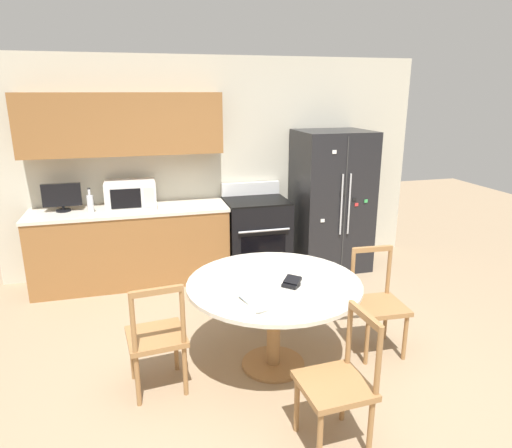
% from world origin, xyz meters
% --- Properties ---
extents(ground_plane, '(14.00, 14.00, 0.00)m').
position_xyz_m(ground_plane, '(0.00, 0.00, 0.00)').
color(ground_plane, '#9E8466').
extents(back_wall, '(5.20, 0.44, 2.60)m').
position_xyz_m(back_wall, '(-0.30, 2.59, 1.45)').
color(back_wall, beige).
rests_on(back_wall, ground_plane).
extents(kitchen_counter, '(2.23, 0.64, 0.90)m').
position_xyz_m(kitchen_counter, '(-1.10, 2.29, 0.45)').
color(kitchen_counter, '#936033').
rests_on(kitchen_counter, ground_plane).
extents(refrigerator, '(0.88, 0.80, 1.73)m').
position_xyz_m(refrigerator, '(1.36, 2.19, 0.87)').
color(refrigerator, black).
rests_on(refrigerator, ground_plane).
extents(oven_range, '(0.75, 0.68, 1.08)m').
position_xyz_m(oven_range, '(0.40, 2.26, 0.47)').
color(oven_range, black).
rests_on(oven_range, ground_plane).
extents(microwave, '(0.56, 0.40, 0.31)m').
position_xyz_m(microwave, '(-1.07, 2.33, 1.06)').
color(microwave, white).
rests_on(microwave, kitchen_counter).
extents(countertop_tv, '(0.41, 0.16, 0.32)m').
position_xyz_m(countertop_tv, '(-1.81, 2.37, 1.07)').
color(countertop_tv, black).
rests_on(countertop_tv, kitchen_counter).
extents(counter_bottle, '(0.07, 0.07, 0.28)m').
position_xyz_m(counter_bottle, '(-1.50, 2.22, 1.01)').
color(counter_bottle, silver).
rests_on(counter_bottle, kitchen_counter).
extents(dining_table, '(1.38, 1.38, 0.75)m').
position_xyz_m(dining_table, '(-0.01, 0.20, 0.63)').
color(dining_table, beige).
rests_on(dining_table, ground_plane).
extents(dining_chair_near, '(0.44, 0.44, 0.90)m').
position_xyz_m(dining_chair_near, '(0.12, -0.72, 0.43)').
color(dining_chair_near, '#9E7042').
rests_on(dining_chair_near, ground_plane).
extents(dining_chair_left, '(0.46, 0.46, 0.90)m').
position_xyz_m(dining_chair_left, '(-0.94, 0.14, 0.43)').
color(dining_chair_left, '#9E7042').
rests_on(dining_chair_left, ground_plane).
extents(dining_chair_right, '(0.44, 0.44, 0.90)m').
position_xyz_m(dining_chair_right, '(0.92, 0.21, 0.43)').
color(dining_chair_right, '#9E7042').
rests_on(dining_chair_right, ground_plane).
extents(candle_glass, '(0.09, 0.09, 0.08)m').
position_xyz_m(candle_glass, '(-0.17, 0.24, 0.78)').
color(candle_glass, silver).
rests_on(candle_glass, dining_table).
extents(wallet, '(0.17, 0.17, 0.07)m').
position_xyz_m(wallet, '(0.09, 0.09, 0.78)').
color(wallet, black).
rests_on(wallet, dining_table).
extents(mail_stack, '(0.29, 0.35, 0.02)m').
position_xyz_m(mail_stack, '(-0.21, -0.12, 0.76)').
color(mail_stack, white).
rests_on(mail_stack, dining_table).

